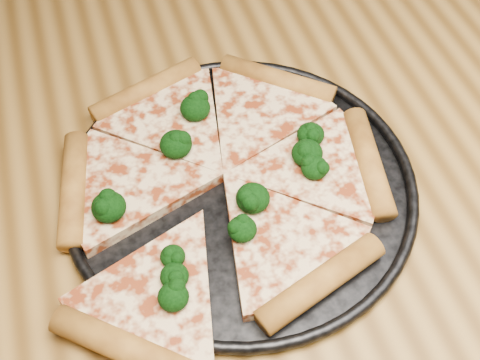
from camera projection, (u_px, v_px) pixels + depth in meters
name	position (u px, v px, depth m)	size (l,w,h in m)	color
dining_table	(340.00, 232.00, 0.73)	(1.20, 0.90, 0.75)	olive
pizza_pan	(240.00, 185.00, 0.65)	(0.37, 0.37, 0.02)	black
pizza	(220.00, 181.00, 0.64)	(0.38, 0.39, 0.03)	beige
broccoli_florets	(220.00, 182.00, 0.63)	(0.26, 0.25, 0.03)	black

